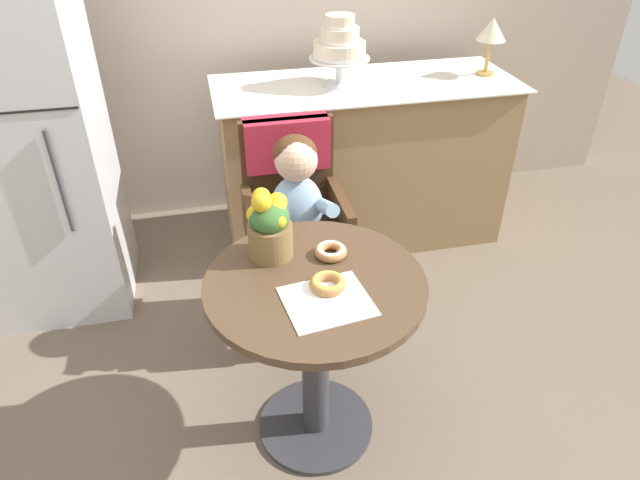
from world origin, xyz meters
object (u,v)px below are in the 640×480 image
Objects in this scene: flower_vase at (269,225)px; table_lamp at (492,32)px; seated_child at (298,206)px; tiered_cake_stand at (340,45)px; donut_mid at (328,283)px; donut_front at (331,251)px; refrigerator at (23,136)px; wicker_chair at (292,196)px; cafe_table at (315,329)px.

table_lamp is at bearing 40.47° from flower_vase.
tiered_cake_stand is at bearing 64.85° from seated_child.
flower_vase is at bearing 123.70° from donut_mid.
flower_vase reaches higher than donut_front.
refrigerator is at bearing 152.99° from seated_child.
table_lamp reaches higher than wicker_chair.
donut_mid is at bearing -91.71° from seated_child.
refrigerator reaches higher than donut_front.
tiered_cake_stand is at bearing 65.16° from flower_vase.
flower_vase is at bearing 165.28° from donut_front.
flower_vase is (-0.12, 0.17, 0.33)m from cafe_table.
donut_front is 0.44× the size of flower_vase.
refrigerator is at bearing 133.67° from cafe_table.
cafe_table is 0.24m from donut_mid.
refrigerator is (-0.93, 0.93, 0.01)m from flower_vase.
donut_front is (0.03, -0.42, 0.06)m from seated_child.
flower_vase is 0.88× the size of table_lamp.
wicker_chair is 3.35× the size of table_lamp.
donut_front is 0.33× the size of tiered_cake_stand.
seated_child is 2.55× the size of table_lamp.
table_lamp is (1.12, 1.17, 0.38)m from donut_front.
refrigerator is (-1.05, 1.10, 0.34)m from cafe_table.
donut_mid is at bearing -55.28° from cafe_table.
table_lamp reaches higher than donut_mid.
cafe_table is at bearing -46.33° from refrigerator.
wicker_chair is at bearing 93.25° from donut_front.
wicker_chair is at bearing 90.00° from seated_child.
seated_child is 0.43m from flower_vase.
cafe_table is 0.39m from flower_vase.
flower_vase is at bearing -44.71° from refrigerator.
tiered_cake_stand reaches higher than flower_vase.
flower_vase is (-0.20, 0.05, 0.10)m from donut_front.
tiered_cake_stand is (0.52, 1.13, 0.26)m from flower_vase.
seated_child is 1.25m from refrigerator.
table_lamp is at bearing 47.22° from cafe_table.
donut_front is at bearing 73.45° from donut_mid.
cafe_table is at bearing -107.33° from tiered_cake_stand.
cafe_table is 2.88× the size of flower_vase.
tiered_cake_stand reaches higher than donut_front.
wicker_chair is 1.38m from table_lamp.
seated_child is 2.16× the size of tiered_cake_stand.
wicker_chair is at bearing 72.52° from flower_vase.
tiered_cake_stand is at bearing 74.45° from donut_mid.
wicker_chair is 8.64× the size of donut_front.
donut_mid is at bearing -105.55° from tiered_cake_stand.
cafe_table is at bearing -132.78° from table_lamp.
donut_front is at bearing -84.29° from wicker_chair.
refrigerator reaches higher than flower_vase.
seated_child is at bearing 84.84° from cafe_table.
flower_vase is (-0.15, 0.22, 0.10)m from donut_mid.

